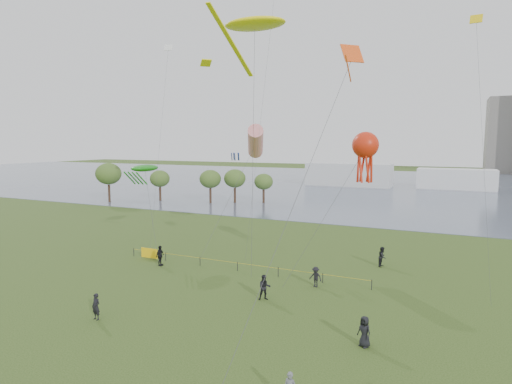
% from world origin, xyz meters
% --- Properties ---
extents(ground_plane, '(400.00, 400.00, 0.00)m').
position_xyz_m(ground_plane, '(0.00, 0.00, 0.00)').
color(ground_plane, '#283E13').
extents(lake, '(400.00, 120.00, 0.08)m').
position_xyz_m(lake, '(0.00, 100.00, 0.02)').
color(lake, slate).
rests_on(lake, ground_plane).
extents(building_low, '(16.00, 18.00, 28.00)m').
position_xyz_m(building_low, '(32.00, 168.00, 14.00)').
color(building_low, slate).
rests_on(building_low, ground_plane).
extents(pavilion_left, '(22.00, 8.00, 6.00)m').
position_xyz_m(pavilion_left, '(-12.00, 95.00, 3.00)').
color(pavilion_left, silver).
rests_on(pavilion_left, ground_plane).
extents(pavilion_right, '(18.00, 7.00, 5.00)m').
position_xyz_m(pavilion_right, '(14.00, 98.00, 2.50)').
color(pavilion_right, white).
rests_on(pavilion_right, ground_plane).
extents(trees, '(31.80, 16.04, 7.63)m').
position_xyz_m(trees, '(-34.37, 49.73, 4.83)').
color(trees, '#352218').
rests_on(trees, ground_plane).
extents(fence, '(24.07, 0.07, 1.05)m').
position_xyz_m(fence, '(-10.29, 14.99, 0.55)').
color(fence, black).
rests_on(fence, ground_plane).
extents(spectator_a, '(1.16, 1.10, 1.90)m').
position_xyz_m(spectator_a, '(0.95, 9.47, 0.95)').
color(spectator_a, black).
rests_on(spectator_a, ground_plane).
extents(spectator_b, '(1.18, 0.82, 1.67)m').
position_xyz_m(spectator_b, '(3.56, 13.82, 0.84)').
color(spectator_b, black).
rests_on(spectator_b, ground_plane).
extents(spectator_c, '(0.52, 1.15, 1.94)m').
position_xyz_m(spectator_c, '(-11.62, 13.39, 0.97)').
color(spectator_c, black).
rests_on(spectator_c, ground_plane).
extents(spectator_d, '(1.05, 0.94, 1.80)m').
position_xyz_m(spectator_d, '(9.09, 5.17, 0.90)').
color(spectator_d, black).
rests_on(spectator_d, ground_plane).
extents(spectator_f, '(0.68, 0.48, 1.77)m').
position_xyz_m(spectator_f, '(-7.74, 1.53, 0.88)').
color(spectator_f, black).
rests_on(spectator_f, ground_plane).
extents(spectator_g, '(0.86, 1.03, 1.89)m').
position_xyz_m(spectator_g, '(7.60, 21.98, 0.94)').
color(spectator_g, black).
rests_on(spectator_g, ground_plane).
extents(kite_stingray, '(5.50, 10.20, 22.08)m').
position_xyz_m(kite_stingray, '(-2.64, 15.37, 21.59)').
color(kite_stingray, '#3F3F42').
extents(kite_windsock, '(4.94, 8.87, 13.58)m').
position_xyz_m(kite_windsock, '(-6.12, 23.06, 11.73)').
color(kite_windsock, '#3F3F42').
extents(kite_creature, '(5.24, 5.40, 9.21)m').
position_xyz_m(kite_creature, '(-17.73, 18.97, 8.79)').
color(kite_creature, '#3F3F42').
extents(kite_octopus, '(6.88, 3.46, 12.50)m').
position_xyz_m(kite_octopus, '(7.03, 14.88, 11.38)').
color(kite_octopus, '#3F3F42').
extents(kite_delta, '(3.58, 13.15, 17.47)m').
position_xyz_m(kite_delta, '(7.34, 6.46, 15.80)').
color(kite_delta, '#3F3F42').
extents(small_kites, '(32.07, 3.55, 6.39)m').
position_xyz_m(small_kites, '(-2.09, 21.79, 23.50)').
color(small_kites, white).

